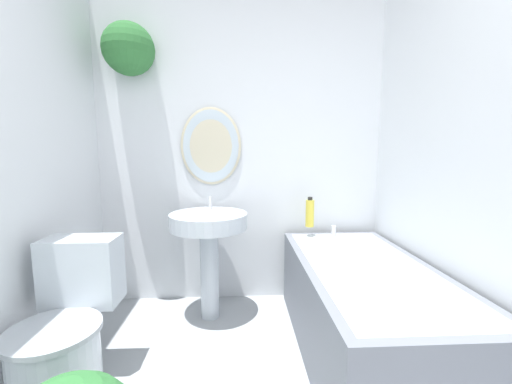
# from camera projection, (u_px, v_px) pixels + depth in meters

# --- Properties ---
(wall_back) EXTENTS (2.35, 0.37, 2.40)m
(wall_back) POSITION_uv_depth(u_px,v_px,m) (227.00, 141.00, 2.49)
(wall_back) COLOR silver
(wall_back) RESTS_ON ground_plane
(wall_right) EXTENTS (0.06, 2.37, 2.40)m
(wall_right) POSITION_uv_depth(u_px,v_px,m) (491.00, 155.00, 1.44)
(wall_right) COLOR silver
(wall_right) RESTS_ON ground_plane
(toilet) EXTENTS (0.40, 0.59, 0.77)m
(toilet) POSITION_uv_depth(u_px,v_px,m) (66.00, 337.00, 1.50)
(toilet) COLOR silver
(toilet) RESTS_ON ground_plane
(pedestal_sink) EXTENTS (0.55, 0.55, 0.88)m
(pedestal_sink) POSITION_uv_depth(u_px,v_px,m) (209.00, 235.00, 2.25)
(pedestal_sink) COLOR silver
(pedestal_sink) RESTS_ON ground_plane
(bathtub) EXTENTS (0.75, 1.50, 0.64)m
(bathtub) POSITION_uv_depth(u_px,v_px,m) (365.00, 308.00, 1.86)
(bathtub) COLOR slate
(bathtub) RESTS_ON ground_plane
(shampoo_bottle) EXTENTS (0.07, 0.07, 0.23)m
(shampoo_bottle) POSITION_uv_depth(u_px,v_px,m) (310.00, 213.00, 2.43)
(shampoo_bottle) COLOR gold
(shampoo_bottle) RESTS_ON bathtub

